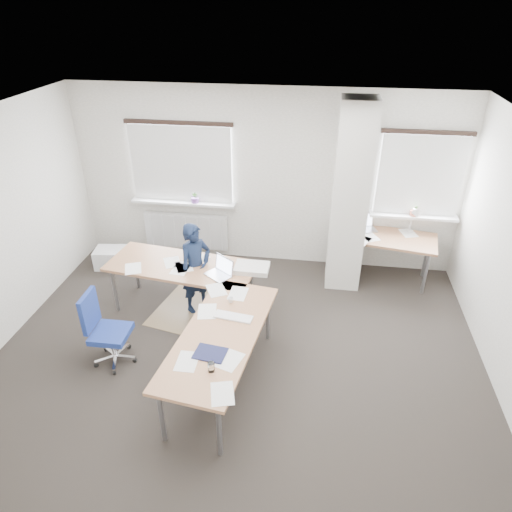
# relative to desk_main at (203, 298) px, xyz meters

# --- Properties ---
(ground) EXTENTS (6.00, 6.00, 0.00)m
(ground) POSITION_rel_desk_main_xyz_m (0.45, -0.25, -0.69)
(ground) COLOR black
(ground) RESTS_ON ground
(room_shell) EXTENTS (6.04, 5.04, 2.82)m
(room_shell) POSITION_rel_desk_main_xyz_m (0.63, 0.21, 1.05)
(room_shell) COLOR beige
(room_shell) RESTS_ON ground
(floor_mat) EXTENTS (1.44, 1.29, 0.01)m
(floor_mat) POSITION_rel_desk_main_xyz_m (-0.23, 0.58, -0.69)
(floor_mat) COLOR olive
(floor_mat) RESTS_ON ground
(white_crate) EXTENTS (0.57, 0.43, 0.31)m
(white_crate) POSITION_rel_desk_main_xyz_m (-1.97, 1.61, -0.54)
(white_crate) COLOR white
(white_crate) RESTS_ON ground
(desk_main) EXTENTS (2.41, 2.90, 0.96)m
(desk_main) POSITION_rel_desk_main_xyz_m (0.00, 0.00, 0.00)
(desk_main) COLOR #9F6844
(desk_main) RESTS_ON ground
(desk_side) EXTENTS (1.50, 0.93, 1.22)m
(desk_side) POSITION_rel_desk_main_xyz_m (2.40, 1.91, -0.01)
(desk_side) COLOR #9F6844
(desk_side) RESTS_ON ground
(task_chair) EXTENTS (0.52, 0.52, 0.97)m
(task_chair) POSITION_rel_desk_main_xyz_m (-1.05, -0.51, -0.42)
(task_chair) COLOR navy
(task_chair) RESTS_ON ground
(person) EXTENTS (0.55, 0.57, 1.32)m
(person) POSITION_rel_desk_main_xyz_m (-0.28, 0.71, -0.03)
(person) COLOR #101A31
(person) RESTS_ON ground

